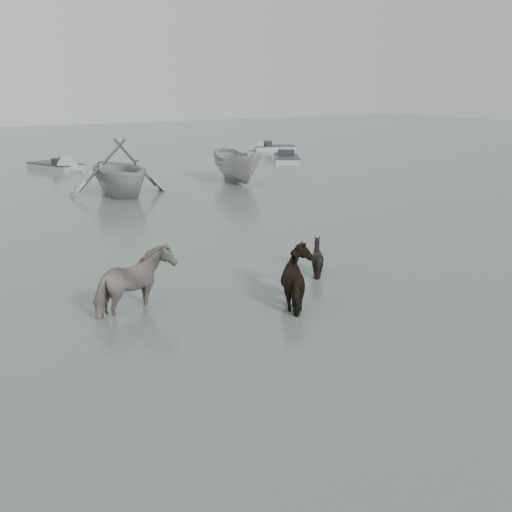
% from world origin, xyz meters
% --- Properties ---
extents(ground, '(140.00, 140.00, 0.00)m').
position_xyz_m(ground, '(0.00, 0.00, 0.00)').
color(ground, '#4E5D59').
rests_on(ground, ground).
extents(pony_pinto, '(2.30, 1.67, 1.77)m').
position_xyz_m(pony_pinto, '(-3.44, 1.98, 0.88)').
color(pony_pinto, black).
rests_on(pony_pinto, ground).
extents(pony_dark, '(1.58, 1.81, 1.72)m').
position_xyz_m(pony_dark, '(0.26, 0.28, 0.86)').
color(pony_dark, black).
rests_on(pony_dark, ground).
extents(pony_black, '(1.26, 1.16, 1.18)m').
position_xyz_m(pony_black, '(2.11, 2.13, 0.59)').
color(pony_black, black).
rests_on(pony_black, ground).
extents(rowboat_trail, '(4.85, 5.58, 2.87)m').
position_xyz_m(rowboat_trail, '(1.93, 17.34, 1.44)').
color(rowboat_trail, '#A2A4A2').
rests_on(rowboat_trail, ground).
extents(boat_small, '(2.81, 5.26, 1.93)m').
position_xyz_m(boat_small, '(8.77, 17.99, 0.96)').
color(boat_small, '#A2A19D').
rests_on(boat_small, ground).
extents(skiff_port, '(4.33, 5.62, 0.75)m').
position_xyz_m(skiff_port, '(16.21, 24.08, 0.38)').
color(skiff_port, '#A8ABA8').
rests_on(skiff_port, ground).
extents(skiff_mid, '(3.37, 5.35, 0.75)m').
position_xyz_m(skiff_mid, '(1.88, 28.51, 0.38)').
color(skiff_mid, gray).
rests_on(skiff_mid, ground).
extents(skiff_star, '(4.65, 3.10, 0.75)m').
position_xyz_m(skiff_star, '(19.61, 30.70, 0.38)').
color(skiff_star, '#A8A8A4').
rests_on(skiff_star, ground).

